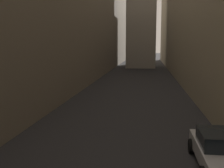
{
  "coord_description": "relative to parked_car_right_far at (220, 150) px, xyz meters",
  "views": [
    {
      "loc": [
        1.49,
        11.7,
        4.9
      ],
      "look_at": [
        0.0,
        23.37,
        3.24
      ],
      "focal_mm": 44.87,
      "sensor_mm": 36.0,
      "label": 1
    }
  ],
  "objects": [
    {
      "name": "building_block_left",
      "position": [
        -15.84,
        27.23,
        8.71
      ],
      "size": [
        11.87,
        108.0,
        18.96
      ],
      "primitive_type": "cube",
      "color": "#756B5B",
      "rests_on": "ground"
    },
    {
      "name": "ground_plane",
      "position": [
        -4.4,
        25.23,
        -0.77
      ],
      "size": [
        264.0,
        264.0,
        0.0
      ],
      "primitive_type": "plane",
      "color": "#232326"
    },
    {
      "name": "parked_car_right_far",
      "position": [
        0.0,
        0.0,
        0.0
      ],
      "size": [
        1.98,
        4.28,
        1.51
      ],
      "rotation": [
        0.0,
        0.0,
        1.57
      ],
      "color": "#B7B7BC",
      "rests_on": "ground"
    }
  ]
}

